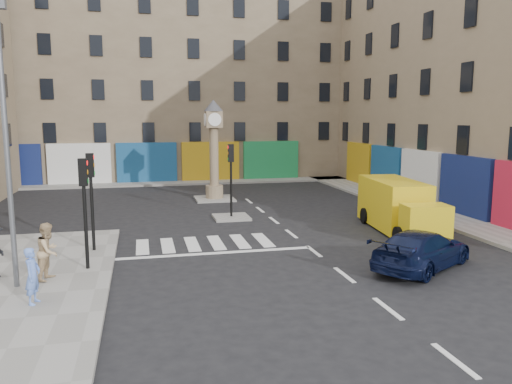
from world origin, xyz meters
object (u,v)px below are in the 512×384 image
object	(u,v)px
lamp_post	(5,131)
yellow_van	(398,207)
pedestrian_tan	(48,251)
pedestrian_blue	(33,276)
clock_pillar	(214,143)
traffic_light_left_near	(84,196)
traffic_light_left_far	(91,186)
traffic_light_island	(231,168)
navy_sedan	(422,250)

from	to	relation	value
lamp_post	yellow_van	size ratio (longest dim) A/B	1.29
pedestrian_tan	pedestrian_blue	bearing A→B (deg)	-164.01
clock_pillar	lamp_post	bearing A→B (deg)	-118.35
clock_pillar	pedestrian_tan	xyz separation A→B (m)	(-7.35, -14.70, -2.50)
traffic_light_left_near	pedestrian_tan	size ratio (longest dim) A/B	2.06
clock_pillar	yellow_van	xyz separation A→B (m)	(6.92, -10.53, -2.41)
pedestrian_blue	pedestrian_tan	xyz separation A→B (m)	(0.06, 2.11, 0.12)
traffic_light_left_near	traffic_light_left_far	distance (m)	2.40
traffic_light_island	pedestrian_tan	xyz separation A→B (m)	(-7.35, -8.70, -1.54)
pedestrian_blue	traffic_light_island	bearing A→B (deg)	-21.47
navy_sedan	pedestrian_tan	world-z (taller)	pedestrian_tan
navy_sedan	pedestrian_blue	bearing A→B (deg)	61.63
traffic_light_left_far	lamp_post	world-z (taller)	lamp_post
clock_pillar	navy_sedan	distance (m)	16.87
traffic_light_island	pedestrian_blue	bearing A→B (deg)	-124.39
traffic_light_island	navy_sedan	size ratio (longest dim) A/B	0.80
clock_pillar	yellow_van	bearing A→B (deg)	-56.69
yellow_van	pedestrian_tan	distance (m)	14.86
pedestrian_blue	clock_pillar	bearing A→B (deg)	-10.85
lamp_post	pedestrian_tan	world-z (taller)	lamp_post
lamp_post	yellow_van	bearing A→B (deg)	17.17
navy_sedan	clock_pillar	bearing A→B (deg)	-15.55
pedestrian_blue	traffic_light_left_far	bearing A→B (deg)	1.41
traffic_light_left_near	lamp_post	distance (m)	3.21
traffic_light_left_near	traffic_light_left_far	size ratio (longest dim) A/B	1.00
pedestrian_tan	yellow_van	bearing A→B (deg)	-56.16
clock_pillar	traffic_light_left_near	bearing A→B (deg)	-114.55
traffic_light_left_near	pedestrian_blue	bearing A→B (deg)	-110.09
traffic_light_island	navy_sedan	distance (m)	11.20
yellow_van	pedestrian_blue	bearing A→B (deg)	-149.75
traffic_light_left_near	lamp_post	xyz separation A→B (m)	(-1.90, -1.40, 2.17)
lamp_post	clock_pillar	bearing A→B (deg)	61.65
yellow_van	pedestrian_blue	xyz separation A→B (m)	(-14.32, -6.28, -0.20)
clock_pillar	pedestrian_blue	xyz separation A→B (m)	(-7.40, -16.81, -2.62)
traffic_light_island	pedestrian_blue	size ratio (longest dim) A/B	2.37
traffic_light_left_near	yellow_van	xyz separation A→B (m)	(13.22, 3.27, -1.49)
lamp_post	pedestrian_blue	distance (m)	4.26
clock_pillar	navy_sedan	bearing A→B (deg)	-72.90
lamp_post	pedestrian_blue	xyz separation A→B (m)	(0.80, -1.61, -3.86)
traffic_light_left_far	pedestrian_tan	bearing A→B (deg)	-107.56
traffic_light_island	traffic_light_left_far	bearing A→B (deg)	-139.40
lamp_post	pedestrian_tan	size ratio (longest dim) A/B	4.61
traffic_light_left_far	navy_sedan	bearing A→B (deg)	-21.87
traffic_light_left_far	clock_pillar	distance (m)	13.05
clock_pillar	yellow_van	size ratio (longest dim) A/B	0.94
traffic_light_left_near	clock_pillar	xyz separation A→B (m)	(6.30, 13.80, 0.93)
lamp_post	pedestrian_tan	xyz separation A→B (m)	(0.85, 0.50, -3.74)
pedestrian_tan	traffic_light_island	bearing A→B (deg)	-22.63
navy_sedan	pedestrian_blue	size ratio (longest dim) A/B	2.95
lamp_post	pedestrian_blue	size ratio (longest dim) A/B	5.31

